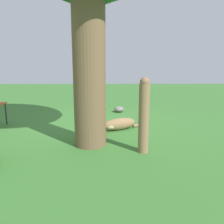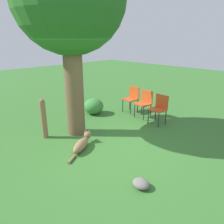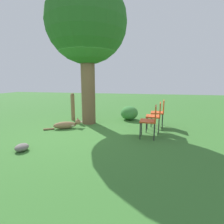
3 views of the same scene
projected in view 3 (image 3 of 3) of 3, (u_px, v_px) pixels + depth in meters
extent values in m
plane|color=#38702D|center=(80.00, 131.00, 5.41)|extent=(30.00, 30.00, 0.00)
cylinder|color=brown|center=(88.00, 86.00, 6.14)|extent=(0.49, 0.49, 2.69)
sphere|color=#2D6B28|center=(87.00, 22.00, 5.77)|extent=(2.69, 2.69, 2.69)
ellipsoid|color=olive|center=(65.00, 125.00, 5.64)|extent=(0.75, 0.56, 0.23)
ellipsoid|color=#C6B293|center=(71.00, 125.00, 5.70)|extent=(0.32, 0.30, 0.14)
sphere|color=olive|center=(78.00, 122.00, 5.75)|extent=(0.25, 0.25, 0.18)
cylinder|color=#C6B293|center=(81.00, 122.00, 5.78)|extent=(0.11, 0.11, 0.08)
cone|color=olive|center=(78.00, 118.00, 5.77)|extent=(0.06, 0.06, 0.08)
cone|color=olive|center=(78.00, 119.00, 5.68)|extent=(0.06, 0.06, 0.08)
cylinder|color=olive|center=(49.00, 129.00, 5.51)|extent=(0.31, 0.21, 0.06)
cylinder|color=#846647|center=(73.00, 108.00, 6.78)|extent=(0.15, 0.15, 0.97)
sphere|color=#846647|center=(72.00, 95.00, 6.69)|extent=(0.13, 0.13, 0.13)
cube|color=#D14C1E|center=(148.00, 121.00, 4.69)|extent=(0.44, 0.46, 0.04)
cube|color=#D14C1E|center=(156.00, 113.00, 4.61)|extent=(0.05, 0.44, 0.40)
cylinder|color=#2D2D2D|center=(140.00, 131.00, 4.60)|extent=(0.03, 0.03, 0.45)
cylinder|color=#2D2D2D|center=(142.00, 127.00, 4.97)|extent=(0.03, 0.03, 0.45)
cylinder|color=#2D2D2D|center=(154.00, 132.00, 4.51)|extent=(0.03, 0.03, 0.45)
cylinder|color=#2D2D2D|center=(155.00, 128.00, 4.87)|extent=(0.03, 0.03, 0.45)
cube|color=#D14C1E|center=(153.00, 116.00, 5.30)|extent=(0.44, 0.46, 0.04)
cube|color=#D14C1E|center=(160.00, 109.00, 5.21)|extent=(0.05, 0.44, 0.40)
cylinder|color=#2D2D2D|center=(146.00, 125.00, 5.21)|extent=(0.03, 0.03, 0.45)
cylinder|color=#2D2D2D|center=(147.00, 122.00, 5.57)|extent=(0.03, 0.03, 0.45)
cylinder|color=#2D2D2D|center=(159.00, 126.00, 5.12)|extent=(0.03, 0.03, 0.45)
cylinder|color=#2D2D2D|center=(159.00, 123.00, 5.48)|extent=(0.03, 0.03, 0.45)
cube|color=#D14C1E|center=(157.00, 113.00, 5.91)|extent=(0.44, 0.46, 0.04)
cube|color=#D14C1E|center=(164.00, 106.00, 5.82)|extent=(0.05, 0.44, 0.40)
cylinder|color=#2D2D2D|center=(151.00, 120.00, 5.81)|extent=(0.03, 0.03, 0.45)
cylinder|color=#2D2D2D|center=(152.00, 118.00, 6.18)|extent=(0.03, 0.03, 0.45)
cylinder|color=#2D2D2D|center=(162.00, 121.00, 5.72)|extent=(0.03, 0.03, 0.45)
cylinder|color=#2D2D2D|center=(162.00, 119.00, 6.08)|extent=(0.03, 0.03, 0.45)
ellipsoid|color=slate|center=(22.00, 147.00, 3.88)|extent=(0.27, 0.32, 0.16)
ellipsoid|color=#3D843D|center=(129.00, 113.00, 6.89)|extent=(0.68, 0.68, 0.54)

